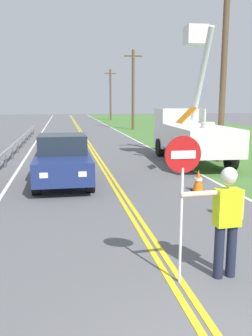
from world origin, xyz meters
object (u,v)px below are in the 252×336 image
Objects in this scene: utility_pole_mid at (133,89)px; traffic_cone_lead at (224,202)px; flagger_worker at (226,216)px; stop_sign_paddle at (182,177)px; utility_bucket_truck at (190,131)px; utility_pole_far at (110,94)px; oncoming_sedan_nearest at (63,160)px; traffic_cone_mid at (198,181)px; utility_pole_near at (224,62)px.

utility_pole_mid is 11.23× the size of traffic_cone_lead.
traffic_cone_lead is at bearing 64.55° from flagger_worker.
utility_pole_mid reaches higher than stop_sign_paddle.
utility_bucket_truck is 38.92m from utility_pole_far.
oncoming_sedan_nearest is 5.83m from traffic_cone_lead.
stop_sign_paddle is at bearing -110.67° from utility_bucket_truck.
flagger_worker is 1.02m from stop_sign_paddle.
traffic_cone_lead is (1.43, 3.00, -0.71)m from flagger_worker.
utility_pole_far is 10.86× the size of traffic_cone_lead.
utility_bucket_truck is 8.41m from traffic_cone_lead.
utility_bucket_truck is 9.87× the size of traffic_cone_mid.
utility_pole_mid is at bearing 90.63° from utility_pole_near.
stop_sign_paddle reaches higher than flagger_worker.
traffic_cone_mid is (-2.93, -25.45, -3.77)m from utility_pole_mid.
traffic_cone_mid is at bearing 72.70° from flagger_worker.
oncoming_sedan_nearest is 24.92m from utility_pole_mid.
flagger_worker is 0.23× the size of utility_pole_mid.
oncoming_sedan_nearest is (-5.97, -3.84, -0.60)m from utility_bucket_truck.
oncoming_sedan_nearest is 5.87× the size of traffic_cone_mid.
traffic_cone_mid is at bearing -94.10° from utility_pole_far.
utility_pole_far reaches higher than traffic_cone_lead.
flagger_worker is 3.40m from traffic_cone_lead.
utility_bucket_truck is at bearing 76.06° from traffic_cone_lead.
utility_pole_near is at bearing 59.27° from traffic_cone_mid.
utility_pole_near is at bearing 25.32° from oncoming_sedan_nearest.
oncoming_sedan_nearest is (-2.54, 7.24, -0.21)m from flagger_worker.
utility_pole_near is 12.62× the size of traffic_cone_mid.
utility_pole_near is at bearing 65.72° from flagger_worker.
stop_sign_paddle is 3.33× the size of traffic_cone_mid.
traffic_cone_lead is 2.46m from traffic_cone_mid.
utility_pole_far is at bearing 89.95° from utility_pole_near.
utility_pole_far is at bearing 85.90° from traffic_cone_mid.
utility_pole_near is at bearing -89.37° from utility_pole_mid.
flagger_worker is at bearing -115.45° from traffic_cone_lead.
utility_pole_near reaches higher than traffic_cone_lead.
utility_pole_far is (5.65, 49.95, 2.27)m from stop_sign_paddle.
utility_pole_mid is at bearing 83.47° from traffic_cone_lead.
utility_pole_mid is 25.90m from traffic_cone_mid.
stop_sign_paddle is at bearing -176.46° from flagger_worker.
utility_pole_far is at bearing 85.79° from traffic_cone_lead.
traffic_cone_lead is (2.19, 3.05, -1.37)m from stop_sign_paddle.
utility_pole_mid is (4.62, 30.89, 3.06)m from flagger_worker.
oncoming_sedan_nearest is 4.63m from traffic_cone_mid.
stop_sign_paddle is 0.26× the size of utility_pole_near.
oncoming_sedan_nearest is at bearing -99.86° from utility_pole_far.
stop_sign_paddle is at bearing -114.16° from traffic_cone_mid.
utility_pole_far reaches higher than stop_sign_paddle.
traffic_cone_lead is (-3.42, -7.74, -4.27)m from utility_pole_near.
utility_pole_near is 12.62× the size of traffic_cone_lead.
oncoming_sedan_nearest is 43.41m from utility_pole_far.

